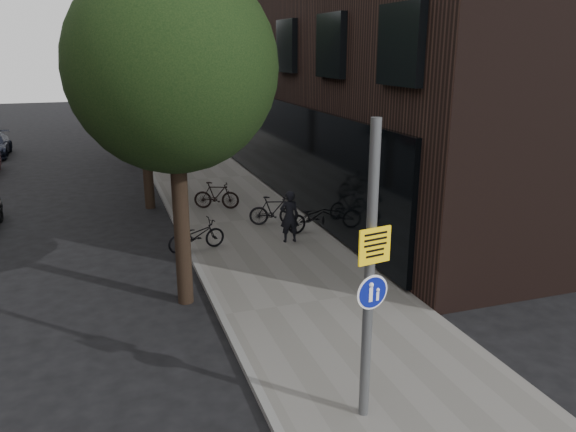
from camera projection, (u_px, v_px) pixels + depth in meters
name	position (u px, v px, depth m)	size (l,w,h in m)	color
ground	(375.00, 386.00, 9.81)	(120.00, 120.00, 0.00)	black
sidewalk	(245.00, 222.00, 18.94)	(4.50, 60.00, 0.12)	slate
curb_edge	(178.00, 228.00, 18.25)	(0.15, 60.00, 0.13)	slate
street_tree_near	(176.00, 76.00, 11.78)	(4.40, 4.40, 7.50)	black
street_tree_mid	(142.00, 65.00, 19.49)	(5.00, 5.00, 7.80)	black
street_tree_far	(127.00, 60.00, 27.66)	(5.00, 5.00, 7.80)	black
signpost	(369.00, 276.00, 8.23)	(0.54, 0.16, 4.66)	#595B5E
pedestrian	(289.00, 216.00, 16.58)	(0.57, 0.37, 1.57)	black
parked_bike_facade_near	(314.00, 216.00, 17.64)	(0.64, 1.84, 0.97)	black
parked_bike_facade_far	(274.00, 211.00, 18.26)	(0.45, 1.60, 0.96)	black
parked_bike_curb_near	(196.00, 235.00, 15.97)	(0.59, 1.70, 0.89)	black
parked_bike_curb_far	(216.00, 195.00, 20.14)	(0.46, 1.63, 0.98)	black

